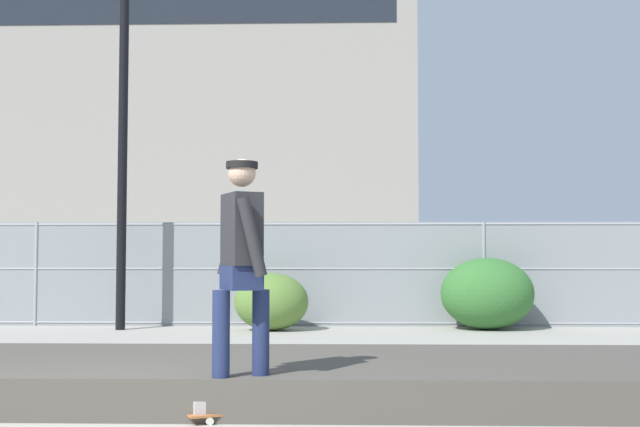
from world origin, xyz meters
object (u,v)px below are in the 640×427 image
object	(u,v)px
skateboard	(241,412)
skater	(241,265)
shrub_center	(487,294)
shrub_left	(271,302)
parked_car_near	(38,275)
parked_car_mid	(296,276)
street_lamp	(124,52)

from	to	relation	value
skateboard	skater	bearing A→B (deg)	45.00
skateboard	shrub_center	world-z (taller)	shrub_center
skateboard	shrub_left	size ratio (longest dim) A/B	0.65
parked_car_near	parked_car_mid	world-z (taller)	same
parked_car_near	shrub_left	size ratio (longest dim) A/B	3.67
street_lamp	shrub_left	bearing A→B (deg)	-2.00
skater	parked_car_mid	size ratio (longest dim) A/B	0.42
skateboard	street_lamp	world-z (taller)	street_lamp
parked_car_mid	shrub_center	size ratio (longest dim) A/B	2.81
parked_car_mid	shrub_left	size ratio (longest dim) A/B	3.56
parked_car_mid	shrub_left	bearing A→B (deg)	-92.78
skateboard	parked_car_mid	bearing A→B (deg)	91.32
parked_car_near	parked_car_mid	distance (m)	5.60
shrub_left	skateboard	bearing A→B (deg)	-86.61
shrub_left	street_lamp	bearing A→B (deg)	178.00
street_lamp	skateboard	bearing A→B (deg)	-68.63
skater	shrub_center	xyz separation A→B (m)	(3.18, 7.89, -0.54)
shrub_left	shrub_center	size ratio (longest dim) A/B	0.79
shrub_center	shrub_left	bearing A→B (deg)	-175.55
parked_car_near	shrub_center	size ratio (longest dim) A/B	2.89
parked_car_mid	skater	bearing A→B (deg)	-88.68
parked_car_near	shrub_left	bearing A→B (deg)	-35.78
skater	street_lamp	xyz separation A→B (m)	(-3.01, 7.70, 3.60)
shrub_left	shrub_center	distance (m)	3.64
parked_car_near	skateboard	bearing A→B (deg)	-63.00
street_lamp	shrub_center	size ratio (longest dim) A/B	4.94
shrub_center	parked_car_mid	bearing A→B (deg)	133.93
shrub_center	skateboard	bearing A→B (deg)	-111.96
street_lamp	shrub_center	bearing A→B (deg)	1.78
parked_car_near	shrub_left	xyz separation A→B (m)	(5.41, -3.90, -0.36)
skater	parked_car_near	distance (m)	12.92
parked_car_near	shrub_left	distance (m)	6.68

